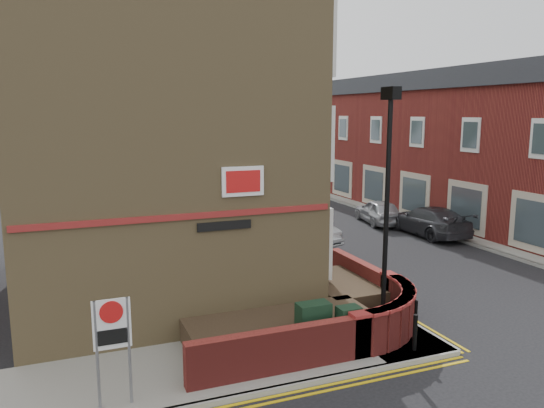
% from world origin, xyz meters
% --- Properties ---
extents(ground, '(120.00, 120.00, 0.00)m').
position_xyz_m(ground, '(0.00, 0.00, 0.00)').
color(ground, black).
rests_on(ground, ground).
extents(pavement_corner, '(13.00, 3.00, 0.12)m').
position_xyz_m(pavement_corner, '(-3.50, 1.50, 0.06)').
color(pavement_corner, gray).
rests_on(pavement_corner, ground).
extents(pavement_main, '(2.00, 32.00, 0.12)m').
position_xyz_m(pavement_main, '(2.00, 16.00, 0.06)').
color(pavement_main, gray).
rests_on(pavement_main, ground).
extents(pavement_far, '(4.00, 40.00, 0.12)m').
position_xyz_m(pavement_far, '(13.00, 13.00, 0.06)').
color(pavement_far, gray).
rests_on(pavement_far, ground).
extents(kerb_side, '(13.00, 0.15, 0.12)m').
position_xyz_m(kerb_side, '(-3.50, 0.00, 0.06)').
color(kerb_side, gray).
rests_on(kerb_side, ground).
extents(kerb_main_near, '(0.15, 32.00, 0.12)m').
position_xyz_m(kerb_main_near, '(3.00, 16.00, 0.06)').
color(kerb_main_near, gray).
rests_on(kerb_main_near, ground).
extents(kerb_main_far, '(0.15, 40.00, 0.12)m').
position_xyz_m(kerb_main_far, '(11.00, 13.00, 0.06)').
color(kerb_main_far, gray).
rests_on(kerb_main_far, ground).
extents(yellow_lines_main, '(0.28, 32.00, 0.01)m').
position_xyz_m(yellow_lines_main, '(3.25, 16.00, 0.01)').
color(yellow_lines_main, gold).
rests_on(yellow_lines_main, ground).
extents(corner_building, '(8.95, 10.40, 13.60)m').
position_xyz_m(corner_building, '(-2.84, 8.00, 6.23)').
color(corner_building, olive).
rests_on(corner_building, ground).
extents(garden_wall, '(6.80, 6.00, 1.20)m').
position_xyz_m(garden_wall, '(0.00, 2.50, 0.00)').
color(garden_wall, maroon).
rests_on(garden_wall, ground).
extents(lamppost, '(0.25, 0.50, 6.30)m').
position_xyz_m(lamppost, '(1.60, 1.20, 3.34)').
color(lamppost, black).
rests_on(lamppost, pavement_corner).
extents(utility_cabinet_large, '(0.80, 0.45, 1.20)m').
position_xyz_m(utility_cabinet_large, '(-0.30, 1.30, 0.72)').
color(utility_cabinet_large, black).
rests_on(utility_cabinet_large, pavement_corner).
extents(utility_cabinet_small, '(0.55, 0.40, 1.10)m').
position_xyz_m(utility_cabinet_small, '(0.50, 1.00, 0.67)').
color(utility_cabinet_small, black).
rests_on(utility_cabinet_small, pavement_corner).
extents(bollard_near, '(0.11, 0.11, 0.90)m').
position_xyz_m(bollard_near, '(2.00, 0.40, 0.57)').
color(bollard_near, black).
rests_on(bollard_near, pavement_corner).
extents(bollard_far, '(0.11, 0.11, 0.90)m').
position_xyz_m(bollard_far, '(2.60, 1.20, 0.57)').
color(bollard_far, black).
rests_on(bollard_far, pavement_corner).
extents(zone_sign, '(0.72, 0.07, 2.20)m').
position_xyz_m(zone_sign, '(-5.00, 0.50, 1.64)').
color(zone_sign, slate).
rests_on(zone_sign, pavement_corner).
extents(far_terrace, '(5.40, 30.40, 8.00)m').
position_xyz_m(far_terrace, '(14.50, 17.00, 4.04)').
color(far_terrace, maroon).
rests_on(far_terrace, ground).
extents(far_terrace_cream, '(5.40, 12.40, 8.00)m').
position_xyz_m(far_terrace_cream, '(14.50, 38.00, 4.05)').
color(far_terrace_cream, beige).
rests_on(far_terrace_cream, ground).
extents(tree_near, '(3.64, 3.65, 6.70)m').
position_xyz_m(tree_near, '(2.00, 14.05, 4.70)').
color(tree_near, '#382B1E').
rests_on(tree_near, pavement_main).
extents(tree_mid, '(4.03, 4.03, 7.42)m').
position_xyz_m(tree_mid, '(2.00, 22.05, 5.20)').
color(tree_mid, '#382B1E').
rests_on(tree_mid, pavement_main).
extents(tree_far, '(3.81, 3.81, 7.00)m').
position_xyz_m(tree_far, '(2.00, 30.05, 4.91)').
color(tree_far, '#382B1E').
rests_on(tree_far, pavement_main).
extents(traffic_light_assembly, '(0.20, 0.16, 4.20)m').
position_xyz_m(traffic_light_assembly, '(2.40, 25.00, 2.78)').
color(traffic_light_assembly, black).
rests_on(traffic_light_assembly, pavement_main).
extents(silver_car_near, '(2.76, 4.63, 1.44)m').
position_xyz_m(silver_car_near, '(3.95, 11.63, 0.72)').
color(silver_car_near, '#9FA3A7').
rests_on(silver_car_near, ground).
extents(red_car_main, '(3.55, 5.66, 1.46)m').
position_xyz_m(red_car_main, '(4.88, 17.29, 0.73)').
color(red_car_main, '#9D2011').
rests_on(red_car_main, ground).
extents(grey_car_far, '(2.01, 4.82, 1.39)m').
position_xyz_m(grey_car_far, '(10.50, 10.83, 0.70)').
color(grey_car_far, '#313237').
rests_on(grey_car_far, ground).
extents(silver_car_far, '(2.21, 4.05, 1.31)m').
position_xyz_m(silver_car_far, '(9.75, 14.00, 0.65)').
color(silver_car_far, '#95969C').
rests_on(silver_car_far, ground).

